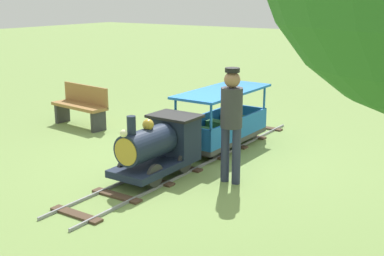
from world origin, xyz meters
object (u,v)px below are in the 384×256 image
at_px(locomotive, 160,145).
at_px(passenger_car, 222,124).
at_px(park_bench, 81,106).
at_px(conductor_person, 231,116).

relative_size(locomotive, passenger_car, 0.72).
bearing_deg(park_bench, conductor_person, 165.20).
height_order(locomotive, park_bench, locomotive).
distance_m(conductor_person, park_bench, 4.22).
xyz_separation_m(locomotive, passenger_car, (0.00, -1.75, -0.06)).
distance_m(locomotive, park_bench, 3.41).
distance_m(locomotive, passenger_car, 1.75).
relative_size(conductor_person, park_bench, 1.22).
bearing_deg(park_bench, locomotive, 154.95).
relative_size(locomotive, park_bench, 1.08).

